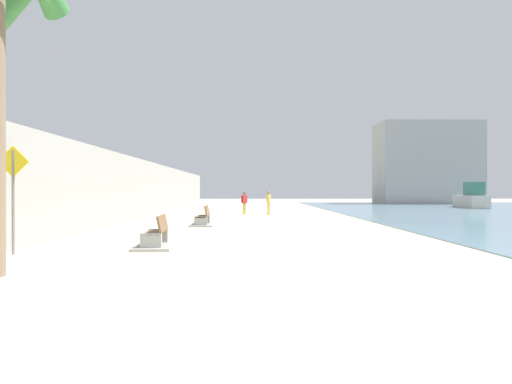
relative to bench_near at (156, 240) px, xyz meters
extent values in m
plane|color=beige|center=(3.38, 14.42, -0.23)|extent=(120.00, 120.00, 0.00)
cube|color=#9E9E99|center=(-4.12, 14.42, 1.56)|extent=(0.80, 64.00, 3.59)
cube|color=#9E9E99|center=(0.01, -0.70, 0.01)|extent=(0.61, 0.23, 0.50)
cube|color=#9E9E99|center=(-0.06, 0.70, 0.01)|extent=(0.61, 0.23, 0.50)
cube|color=brown|center=(-0.03, 0.00, 0.22)|extent=(0.58, 1.62, 0.06)
cube|color=brown|center=(0.20, 0.01, 0.50)|extent=(0.25, 1.61, 0.50)
cube|color=#9E9E99|center=(-0.03, 0.00, -0.19)|extent=(1.21, 2.15, 0.08)
cube|color=#9E9E99|center=(0.54, 7.61, 0.01)|extent=(0.60, 0.20, 0.50)
cube|color=#9E9E99|center=(0.54, 9.01, 0.01)|extent=(0.60, 0.20, 0.50)
cube|color=brown|center=(0.54, 8.31, 0.22)|extent=(0.51, 1.60, 0.06)
cube|color=brown|center=(0.77, 8.31, 0.50)|extent=(0.17, 1.60, 0.50)
cube|color=#9E9E99|center=(0.54, 8.31, -0.19)|extent=(1.11, 2.10, 0.08)
cylinder|color=gold|center=(2.52, 18.13, 0.16)|extent=(0.12, 0.12, 0.80)
cylinder|color=gold|center=(2.41, 18.06, 0.16)|extent=(0.12, 0.12, 0.80)
cube|color=#B22D33|center=(2.46, 18.09, 0.84)|extent=(0.36, 0.33, 0.56)
sphere|color=brown|center=(2.46, 18.09, 1.26)|extent=(0.22, 0.22, 0.22)
cylinder|color=#B22D33|center=(2.64, 18.22, 0.87)|extent=(0.09, 0.09, 0.51)
cylinder|color=#B22D33|center=(2.29, 17.96, 0.87)|extent=(0.09, 0.09, 0.51)
cylinder|color=gold|center=(4.18, 17.64, 0.18)|extent=(0.12, 0.12, 0.83)
cylinder|color=gold|center=(4.11, 17.53, 0.18)|extent=(0.12, 0.12, 0.83)
cube|color=gold|center=(4.15, 17.58, 0.89)|extent=(0.33, 0.37, 0.59)
sphere|color=#936B4C|center=(4.15, 17.58, 1.32)|extent=(0.22, 0.22, 0.22)
cylinder|color=gold|center=(4.27, 17.76, 0.92)|extent=(0.09, 0.09, 0.53)
cylinder|color=gold|center=(4.02, 17.40, 0.92)|extent=(0.09, 0.09, 0.53)
cube|color=beige|center=(24.08, 29.63, 0.39)|extent=(2.68, 6.56, 1.18)
cube|color=#337060|center=(23.92, 28.68, 1.61)|extent=(1.60, 2.96, 1.25)
cylinder|color=slate|center=(-3.46, -1.52, 1.15)|extent=(0.08, 0.08, 2.78)
cube|color=yellow|center=(-3.46, -1.52, 2.24)|extent=(0.85, 0.03, 0.85)
cube|color=#9E9E99|center=(24.84, 42.42, 4.78)|extent=(12.00, 6.00, 10.03)
camera|label=1|loc=(2.81, -13.68, 1.49)|focal=31.92mm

